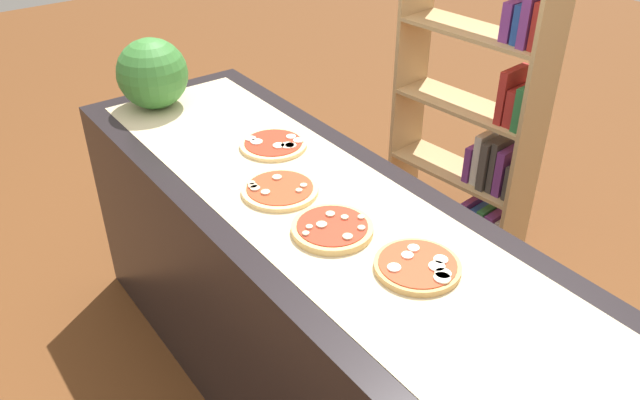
{
  "coord_description": "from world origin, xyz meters",
  "views": [
    {
      "loc": [
        1.35,
        -0.99,
        1.98
      ],
      "look_at": [
        0.0,
        0.0,
        0.91
      ],
      "focal_mm": 36.33,
      "sensor_mm": 36.0,
      "label": 1
    }
  ],
  "objects_px": {
    "pizza_mozzarella_3": "(418,266)",
    "watermelon": "(152,74)",
    "bookshelf": "(483,128)",
    "pizza_mozzarella_0": "(274,144)",
    "pizza_mushroom_1": "(280,190)",
    "pizza_mushroom_2": "(332,228)"
  },
  "relations": [
    {
      "from": "pizza_mozzarella_3",
      "to": "bookshelf",
      "type": "relative_size",
      "value": 0.16
    },
    {
      "from": "pizza_mozzarella_3",
      "to": "watermelon",
      "type": "bearing_deg",
      "value": -175.06
    },
    {
      "from": "pizza_mushroom_1",
      "to": "bookshelf",
      "type": "xyz_separation_m",
      "value": [
        -0.25,
        1.28,
        -0.26
      ]
    },
    {
      "from": "watermelon",
      "to": "pizza_mozzarella_0",
      "type": "bearing_deg",
      "value": 18.3
    },
    {
      "from": "pizza_mozzarella_3",
      "to": "pizza_mozzarella_0",
      "type": "bearing_deg",
      "value": 175.13
    },
    {
      "from": "pizza_mushroom_1",
      "to": "watermelon",
      "type": "bearing_deg",
      "value": -177.45
    },
    {
      "from": "pizza_mushroom_1",
      "to": "pizza_mushroom_2",
      "type": "relative_size",
      "value": 1.03
    },
    {
      "from": "pizza_mozzarella_0",
      "to": "pizza_mozzarella_3",
      "type": "bearing_deg",
      "value": -4.87
    },
    {
      "from": "pizza_mozzarella_0",
      "to": "pizza_mushroom_1",
      "type": "xyz_separation_m",
      "value": [
        0.27,
        -0.15,
        0.0
      ]
    },
    {
      "from": "pizza_mozzarella_0",
      "to": "bookshelf",
      "type": "bearing_deg",
      "value": 88.79
    },
    {
      "from": "pizza_mozzarella_0",
      "to": "pizza_mozzarella_3",
      "type": "height_order",
      "value": "pizza_mozzarella_3"
    },
    {
      "from": "watermelon",
      "to": "bookshelf",
      "type": "bearing_deg",
      "value": 65.61
    },
    {
      "from": "watermelon",
      "to": "bookshelf",
      "type": "height_order",
      "value": "bookshelf"
    },
    {
      "from": "watermelon",
      "to": "bookshelf",
      "type": "relative_size",
      "value": 0.19
    },
    {
      "from": "pizza_mozzarella_0",
      "to": "bookshelf",
      "type": "xyz_separation_m",
      "value": [
        0.02,
        1.13,
        -0.26
      ]
    },
    {
      "from": "pizza_mushroom_1",
      "to": "bookshelf",
      "type": "height_order",
      "value": "bookshelf"
    },
    {
      "from": "pizza_mozzarella_0",
      "to": "bookshelf",
      "type": "relative_size",
      "value": 0.17
    },
    {
      "from": "pizza_mozzarella_3",
      "to": "watermelon",
      "type": "xyz_separation_m",
      "value": [
        -1.39,
        -0.12,
        0.13
      ]
    },
    {
      "from": "pizza_mushroom_2",
      "to": "watermelon",
      "type": "height_order",
      "value": "watermelon"
    },
    {
      "from": "pizza_mozzarella_0",
      "to": "bookshelf",
      "type": "distance_m",
      "value": 1.16
    },
    {
      "from": "pizza_mozzarella_0",
      "to": "watermelon",
      "type": "xyz_separation_m",
      "value": [
        -0.57,
        -0.19,
        0.13
      ]
    },
    {
      "from": "pizza_mushroom_2",
      "to": "watermelon",
      "type": "xyz_separation_m",
      "value": [
        -1.12,
        -0.04,
        0.13
      ]
    }
  ]
}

